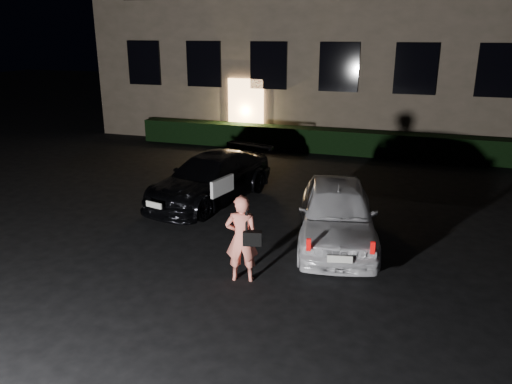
% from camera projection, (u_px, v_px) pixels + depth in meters
% --- Properties ---
extents(ground, '(80.00, 80.00, 0.00)m').
position_uv_depth(ground, '(228.00, 287.00, 8.65)').
color(ground, black).
rests_on(ground, ground).
extents(hedge, '(15.00, 0.70, 0.85)m').
position_uv_depth(hedge, '(333.00, 141.00, 18.01)').
color(hedge, black).
rests_on(hedge, ground).
extents(sedan, '(2.57, 4.41, 1.20)m').
position_uv_depth(sedan, '(211.00, 178.00, 12.86)').
color(sedan, black).
rests_on(sedan, ground).
extents(hatch, '(2.25, 4.05, 1.30)m').
position_uv_depth(hatch, '(337.00, 213.00, 10.29)').
color(hatch, silver).
rests_on(hatch, ground).
extents(man, '(0.72, 0.50, 1.58)m').
position_uv_depth(man, '(242.00, 238.00, 8.66)').
color(man, '#FD826D').
rests_on(man, ground).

